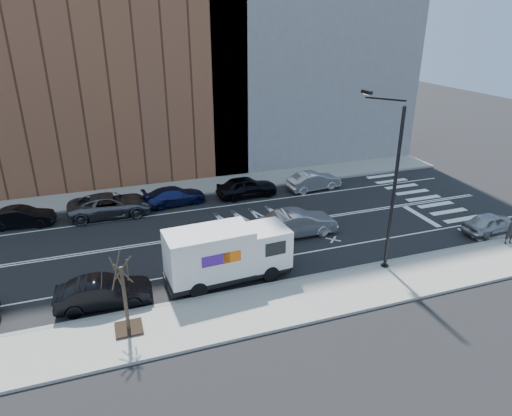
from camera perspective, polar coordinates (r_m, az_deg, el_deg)
ground at (r=29.92m, az=-3.58°, el=-3.00°), size 120.00×120.00×0.00m
sidewalk_near at (r=22.67m, az=2.75°, el=-12.03°), size 44.00×3.60×0.15m
sidewalk_far at (r=37.78m, az=-7.29°, el=2.63°), size 44.00×3.60×0.15m
curb_near at (r=24.06m, az=1.12°, el=-9.71°), size 44.00×0.25×0.17m
curb_far at (r=36.13m, az=-6.67°, el=1.72°), size 44.00×0.25×0.17m
crosswalk at (r=37.16m, az=20.85°, el=0.79°), size 3.00×14.00×0.01m
road_markings at (r=29.92m, az=-3.58°, el=-2.99°), size 40.00×8.60×0.01m
bldg_brick at (r=41.61m, az=-21.72°, el=18.58°), size 26.00×10.00×22.00m
bldg_concrete at (r=45.76m, az=5.80°, el=22.74°), size 20.00×10.00×26.00m
streetlight at (r=25.04m, az=16.35°, el=3.39°), size 0.44×4.02×9.34m
street_tree at (r=21.04m, az=-15.97°, el=-11.57°), size 1.20×1.20×3.75m
fedex_van at (r=24.01m, az=-3.67°, el=-5.65°), size 6.76×2.67×3.03m
far_parked_b at (r=34.20m, az=-27.20°, el=-1.00°), size 4.17×1.83×1.33m
far_parked_c at (r=33.58m, az=-17.73°, el=0.36°), size 5.74×2.68×1.59m
far_parked_d at (r=34.50m, az=-10.17°, el=1.50°), size 4.82×2.40×1.34m
far_parked_e at (r=35.44m, az=-1.17°, el=2.68°), size 4.74×2.01×1.60m
far_parked_f at (r=37.20m, az=7.22°, el=3.38°), size 4.57×1.99×1.46m
driving_sedan at (r=29.23m, az=5.20°, el=-1.90°), size 5.07×1.78×1.67m
near_parked_rear_a at (r=23.51m, az=-18.47°, el=-10.00°), size 4.60×1.84×1.49m
near_parked_front at (r=33.17m, az=27.32°, el=-1.71°), size 4.05×1.86×1.35m
pedestrian at (r=31.73m, az=29.27°, el=-2.46°), size 0.68×0.47×1.76m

